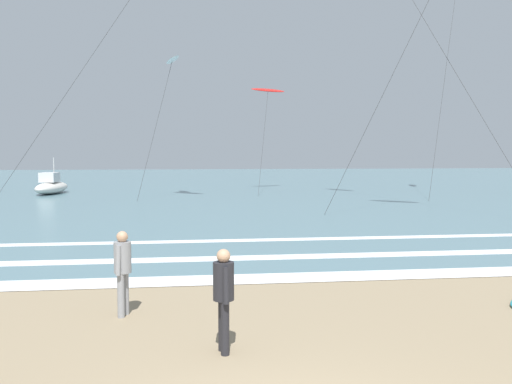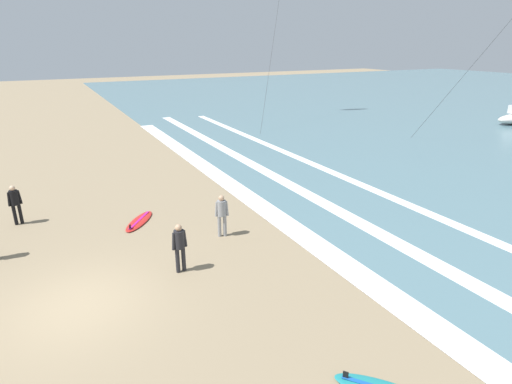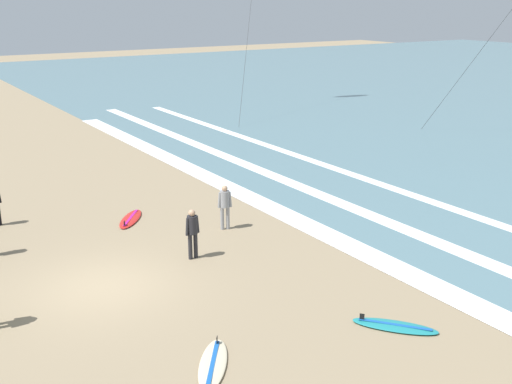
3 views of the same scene
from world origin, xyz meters
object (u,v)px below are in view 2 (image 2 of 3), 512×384
object	(u,v)px
surfer_right_near	(15,201)
surfer_mid_group	(180,244)
surfer_left_near	(222,212)
surfboard_foreground_flat	(139,221)

from	to	relation	value
surfer_right_near	surfer_mid_group	xyz separation A→B (m)	(6.42, 4.57, 0.00)
surfer_mid_group	surfer_right_near	bearing A→B (deg)	-144.59
surfer_mid_group	surfer_left_near	distance (m)	2.75
surfer_right_near	surfboard_foreground_flat	world-z (taller)	surfer_right_near
surfer_right_near	surfboard_foreground_flat	distance (m)	4.78
surfer_left_near	surfboard_foreground_flat	world-z (taller)	surfer_left_near
surfer_right_near	surfboard_foreground_flat	bearing A→B (deg)	64.65
surfer_right_near	surfboard_foreground_flat	size ratio (longest dim) A/B	0.78
surfer_right_near	surfboard_foreground_flat	xyz separation A→B (m)	(2.01, 4.24, -0.91)
surfboard_foreground_flat	surfer_right_near	bearing A→B (deg)	-115.35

